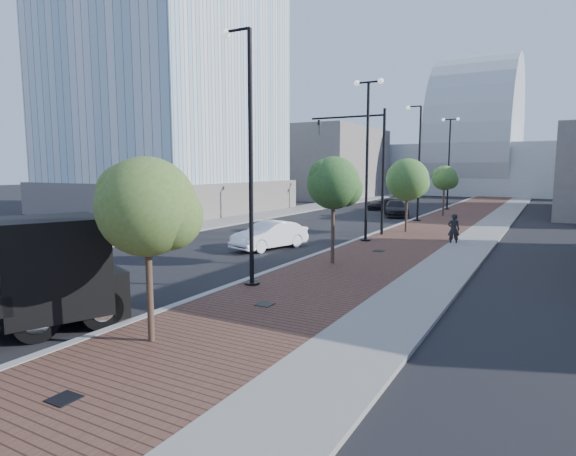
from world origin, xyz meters
The scene contains 23 objects.
sidewalk centered at (3.50, 40.00, 0.06)m, with size 7.00×140.00×0.12m, color #4C2D23.
concrete_strip centered at (6.20, 40.00, 0.07)m, with size 2.40×140.00×0.13m, color slate.
curb centered at (0.00, 40.00, 0.07)m, with size 0.30×140.00×0.14m, color gray.
west_sidewalk centered at (-13.00, 40.00, 0.06)m, with size 4.00×140.00×0.12m, color slate.
white_sedan centered at (-3.19, 17.47, 0.74)m, with size 1.57×4.49×1.48m, color white.
dark_car_mid centered at (-5.41, 43.88, 0.58)m, with size 1.94×4.20×1.17m, color black.
dark_car_far centered at (-2.28, 37.77, 0.71)m, with size 1.98×4.87×1.41m, color black.
pedestrian centered at (5.25, 23.56, 0.89)m, with size 0.65×0.43×1.78m, color black.
streetlight_1 centered at (0.49, 10.00, 4.34)m, with size 1.44×0.56×9.21m.
streetlight_2 centered at (0.60, 22.00, 4.82)m, with size 1.72×0.56×9.28m.
streetlight_3 centered at (0.49, 34.00, 4.34)m, with size 1.44×0.56×9.21m.
streetlight_4 centered at (0.60, 46.00, 4.82)m, with size 1.72×0.56×9.28m.
traffic_mast centered at (-0.30, 25.00, 4.98)m, with size 5.09×0.20×8.00m.
tree_0 centered at (1.65, 4.02, 3.43)m, with size 2.43×2.39×4.64m.
tree_1 centered at (1.65, 15.02, 3.68)m, with size 2.37×2.32×4.86m.
tree_2 centered at (1.65, 27.02, 3.56)m, with size 2.79×2.79×4.96m.
tree_3 centered at (1.65, 39.02, 3.44)m, with size 2.23×2.15×4.54m.
tower_podium centered at (-24.00, 32.00, 1.50)m, with size 19.00×19.00×3.00m, color slate.
convention_center centered at (-2.00, 85.00, 6.00)m, with size 50.00×30.00×50.00m.
commercial_block_nw centered at (-20.00, 60.00, 5.00)m, with size 14.00×20.00×10.00m, color slate.
utility_cover_0 centered at (2.40, 1.00, 0.13)m, with size 0.50×0.50×0.02m, color black.
utility_cover_1 centered at (2.40, 8.00, 0.13)m, with size 0.50×0.50×0.02m, color black.
utility_cover_2 centered at (2.40, 19.00, 0.13)m, with size 0.50×0.50×0.02m, color black.
Camera 1 is at (10.08, -4.25, 4.37)m, focal length 29.75 mm.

